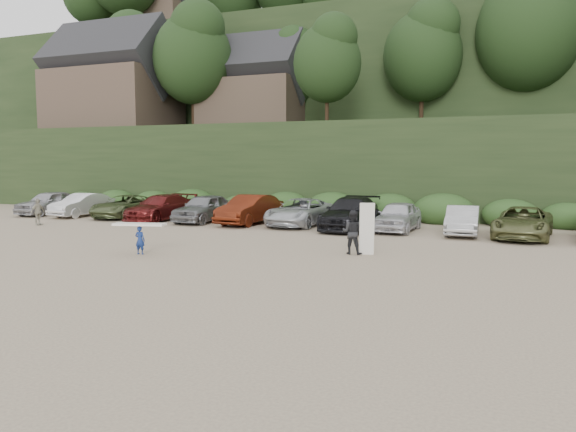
% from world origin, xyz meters
% --- Properties ---
extents(ground, '(120.00, 120.00, 0.00)m').
position_xyz_m(ground, '(0.00, 0.00, 0.00)').
color(ground, tan).
rests_on(ground, ground).
extents(hillside_backdrop, '(90.00, 41.50, 28.00)m').
position_xyz_m(hillside_backdrop, '(-0.26, 35.93, 11.22)').
color(hillside_backdrop, black).
rests_on(hillside_backdrop, ground).
extents(parked_cars, '(36.89, 6.09, 1.65)m').
position_xyz_m(parked_cars, '(-2.65, 9.89, 0.76)').
color(parked_cars, '#A3A2A7').
rests_on(parked_cars, ground).
extents(distant_walker, '(0.38, 0.87, 1.48)m').
position_xyz_m(distant_walker, '(-16.11, 4.98, 0.74)').
color(distant_walker, '#A09B87').
rests_on(distant_walker, ground).
extents(child_surfer, '(2.06, 1.02, 1.19)m').
position_xyz_m(child_surfer, '(-4.94, -0.71, 0.81)').
color(child_surfer, navy).
rests_on(child_surfer, ground).
extents(adult_surfer, '(1.28, 0.65, 1.99)m').
position_xyz_m(adult_surfer, '(2.57, 2.44, 0.86)').
color(adult_surfer, black).
rests_on(adult_surfer, ground).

